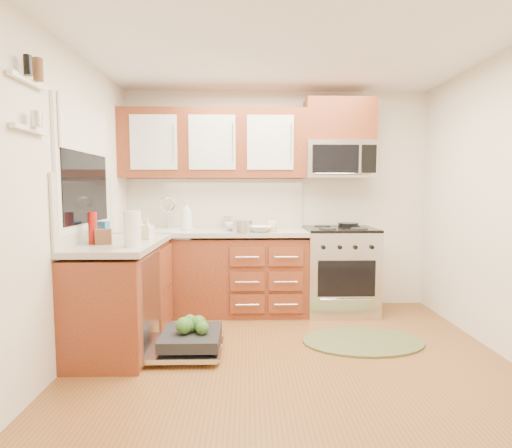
{
  "coord_description": "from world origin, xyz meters",
  "views": [
    {
      "loc": [
        -0.35,
        -2.94,
        1.38
      ],
      "look_at": [
        -0.27,
        0.85,
        1.04
      ],
      "focal_mm": 28.0,
      "sensor_mm": 36.0,
      "label": 1
    }
  ],
  "objects_px": {
    "sink": "(165,242)",
    "bowl_b": "(237,226)",
    "stock_pot": "(243,226)",
    "cup": "(272,224)",
    "upper_cabinets": "(214,144)",
    "rug": "(363,341)",
    "paper_towel_roll": "(133,229)",
    "bowl_a": "(260,229)",
    "cutting_board": "(262,230)",
    "microwave": "(339,160)",
    "skillet": "(348,225)",
    "dishwasher": "(186,342)",
    "range": "(339,270)"
  },
  "relations": [
    {
      "from": "sink",
      "to": "bowl_b",
      "type": "xyz_separation_m",
      "value": [
        0.79,
        -0.0,
        0.17
      ]
    },
    {
      "from": "stock_pot",
      "to": "bowl_b",
      "type": "height_order",
      "value": "stock_pot"
    },
    {
      "from": "cup",
      "to": "upper_cabinets",
      "type": "bearing_deg",
      "value": 178.44
    },
    {
      "from": "rug",
      "to": "paper_towel_roll",
      "type": "bearing_deg",
      "value": -170.36
    },
    {
      "from": "bowl_a",
      "to": "bowl_b",
      "type": "xyz_separation_m",
      "value": [
        -0.24,
        0.17,
        0.01
      ]
    },
    {
      "from": "cutting_board",
      "to": "paper_towel_roll",
      "type": "distance_m",
      "value": 1.55
    },
    {
      "from": "paper_towel_roll",
      "to": "cup",
      "type": "xyz_separation_m",
      "value": [
        1.18,
        1.37,
        -0.09
      ]
    },
    {
      "from": "sink",
      "to": "stock_pot",
      "type": "xyz_separation_m",
      "value": [
        0.85,
        -0.2,
        0.19
      ]
    },
    {
      "from": "cutting_board",
      "to": "cup",
      "type": "bearing_deg",
      "value": 64.56
    },
    {
      "from": "paper_towel_roll",
      "to": "microwave",
      "type": "bearing_deg",
      "value": 35.21
    },
    {
      "from": "skillet",
      "to": "bowl_a",
      "type": "xyz_separation_m",
      "value": [
        -1.02,
        -0.3,
        -0.02
      ]
    },
    {
      "from": "upper_cabinets",
      "to": "skillet",
      "type": "relative_size",
      "value": 8.94
    },
    {
      "from": "rug",
      "to": "bowl_a",
      "type": "height_order",
      "value": "bowl_a"
    },
    {
      "from": "microwave",
      "to": "paper_towel_roll",
      "type": "relative_size",
      "value": 2.71
    },
    {
      "from": "stock_pot",
      "to": "microwave",
      "type": "bearing_deg",
      "value": 17.02
    },
    {
      "from": "microwave",
      "to": "dishwasher",
      "type": "bearing_deg",
      "value": -140.93
    },
    {
      "from": "microwave",
      "to": "stock_pot",
      "type": "height_order",
      "value": "microwave"
    },
    {
      "from": "stock_pot",
      "to": "upper_cabinets",
      "type": "bearing_deg",
      "value": 132.63
    },
    {
      "from": "upper_cabinets",
      "to": "sink",
      "type": "xyz_separation_m",
      "value": [
        -0.52,
        -0.16,
        -1.07
      ]
    },
    {
      "from": "microwave",
      "to": "upper_cabinets",
      "type": "bearing_deg",
      "value": 178.98
    },
    {
      "from": "cutting_board",
      "to": "skillet",
      "type": "bearing_deg",
      "value": 13.97
    },
    {
      "from": "cutting_board",
      "to": "bowl_a",
      "type": "distance_m",
      "value": 0.07
    },
    {
      "from": "bowl_b",
      "to": "bowl_a",
      "type": "bearing_deg",
      "value": -34.85
    },
    {
      "from": "stock_pot",
      "to": "bowl_a",
      "type": "distance_m",
      "value": 0.18
    },
    {
      "from": "sink",
      "to": "bowl_a",
      "type": "bearing_deg",
      "value": -9.37
    },
    {
      "from": "rug",
      "to": "sink",
      "type": "bearing_deg",
      "value": 155.05
    },
    {
      "from": "rug",
      "to": "cutting_board",
      "type": "distance_m",
      "value": 1.5
    },
    {
      "from": "stock_pot",
      "to": "sink",
      "type": "bearing_deg",
      "value": 166.79
    },
    {
      "from": "rug",
      "to": "paper_towel_roll",
      "type": "height_order",
      "value": "paper_towel_roll"
    },
    {
      "from": "stock_pot",
      "to": "bowl_b",
      "type": "distance_m",
      "value": 0.21
    },
    {
      "from": "cutting_board",
      "to": "range",
      "type": "bearing_deg",
      "value": 8.09
    },
    {
      "from": "upper_cabinets",
      "to": "cutting_board",
      "type": "bearing_deg",
      "value": -26.63
    },
    {
      "from": "cutting_board",
      "to": "bowl_a",
      "type": "bearing_deg",
      "value": -117.94
    },
    {
      "from": "dishwasher",
      "to": "rug",
      "type": "distance_m",
      "value": 1.57
    },
    {
      "from": "range",
      "to": "rug",
      "type": "height_order",
      "value": "range"
    },
    {
      "from": "range",
      "to": "cup",
      "type": "xyz_separation_m",
      "value": [
        -0.75,
        0.13,
        0.5
      ]
    },
    {
      "from": "bowl_a",
      "to": "cup",
      "type": "bearing_deg",
      "value": 64.09
    },
    {
      "from": "stock_pot",
      "to": "range",
      "type": "bearing_deg",
      "value": 11.02
    },
    {
      "from": "sink",
      "to": "paper_towel_roll",
      "type": "xyz_separation_m",
      "value": [
        0.0,
        -1.23,
        0.27
      ]
    },
    {
      "from": "bowl_a",
      "to": "bowl_b",
      "type": "height_order",
      "value": "bowl_b"
    },
    {
      "from": "range",
      "to": "dishwasher",
      "type": "xyz_separation_m",
      "value": [
        -1.54,
        -1.13,
        -0.38
      ]
    },
    {
      "from": "sink",
      "to": "cup",
      "type": "relative_size",
      "value": 4.8
    },
    {
      "from": "bowl_b",
      "to": "stock_pot",
      "type": "bearing_deg",
      "value": -72.61
    },
    {
      "from": "dishwasher",
      "to": "cutting_board",
      "type": "distance_m",
      "value": 1.47
    },
    {
      "from": "microwave",
      "to": "bowl_a",
      "type": "height_order",
      "value": "microwave"
    },
    {
      "from": "range",
      "to": "cup",
      "type": "distance_m",
      "value": 0.91
    },
    {
      "from": "upper_cabinets",
      "to": "microwave",
      "type": "bearing_deg",
      "value": -1.02
    },
    {
      "from": "rug",
      "to": "skillet",
      "type": "relative_size",
      "value": 4.76
    },
    {
      "from": "range",
      "to": "cup",
      "type": "height_order",
      "value": "cup"
    },
    {
      "from": "microwave",
      "to": "bowl_b",
      "type": "height_order",
      "value": "microwave"
    }
  ]
}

